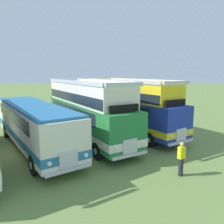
# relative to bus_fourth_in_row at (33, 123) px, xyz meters

# --- Properties ---
(ground_plane) EXTENTS (200.00, 200.00, 0.00)m
(ground_plane) POSITION_rel_bus_fourth_in_row_xyz_m (-1.95, -0.28, -1.76)
(ground_plane) COLOR olive
(bus_fourth_in_row) EXTENTS (3.05, 11.54, 2.99)m
(bus_fourth_in_row) POSITION_rel_bus_fourth_in_row_xyz_m (0.00, 0.00, 0.00)
(bus_fourth_in_row) COLOR silver
(bus_fourth_in_row) RESTS_ON ground
(bus_fifth_in_row) EXTENTS (2.88, 11.28, 4.52)m
(bus_fifth_in_row) POSITION_rel_bus_fourth_in_row_xyz_m (3.92, -0.08, 0.60)
(bus_fifth_in_row) COLOR #237538
(bus_fifth_in_row) RESTS_ON ground
(bus_sixth_in_row) EXTENTS (2.78, 11.13, 4.52)m
(bus_sixth_in_row) POSITION_rel_bus_fourth_in_row_xyz_m (7.83, -0.04, 0.60)
(bus_sixth_in_row) COLOR #1E339E
(bus_sixth_in_row) RESTS_ON ground
(marshal_person) EXTENTS (0.36, 0.24, 1.73)m
(marshal_person) POSITION_rel_bus_fourth_in_row_xyz_m (5.16, -8.06, -0.87)
(marshal_person) COLOR #23232D
(marshal_person) RESTS_ON ground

